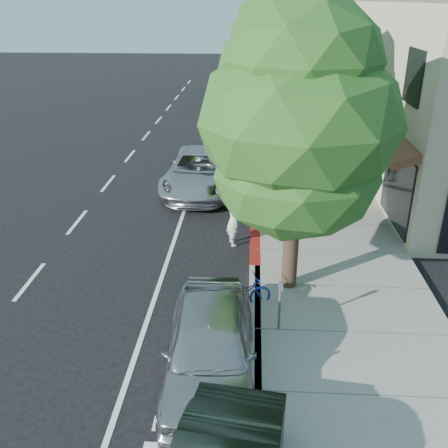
# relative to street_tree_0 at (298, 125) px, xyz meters

# --- Properties ---
(ground) EXTENTS (120.00, 120.00, 0.00)m
(ground) POSITION_rel_street_tree_0_xyz_m (-0.90, 2.00, -4.46)
(ground) COLOR black
(ground) RESTS_ON ground
(sidewalk) EXTENTS (4.60, 56.00, 0.15)m
(sidewalk) POSITION_rel_street_tree_0_xyz_m (1.40, 10.00, -4.38)
(sidewalk) COLOR gray
(sidewalk) RESTS_ON ground
(curb) EXTENTS (0.30, 56.00, 0.15)m
(curb) POSITION_rel_street_tree_0_xyz_m (-0.90, 10.00, -4.38)
(curb) COLOR #9E998E
(curb) RESTS_ON ground
(curb_red_segment) EXTENTS (0.32, 4.00, 0.15)m
(curb_red_segment) POSITION_rel_street_tree_0_xyz_m (-0.90, 3.00, -4.38)
(curb_red_segment) COLOR maroon
(curb_red_segment) RESTS_ON ground
(storefront_building) EXTENTS (10.00, 36.00, 7.00)m
(storefront_building) POSITION_rel_street_tree_0_xyz_m (8.70, 20.00, -0.96)
(storefront_building) COLOR beige
(storefront_building) RESTS_ON ground
(street_tree_0) EXTENTS (4.80, 4.80, 7.33)m
(street_tree_0) POSITION_rel_street_tree_0_xyz_m (0.00, 0.00, 0.00)
(street_tree_0) COLOR black
(street_tree_0) RESTS_ON ground
(street_tree_1) EXTENTS (4.85, 4.85, 7.63)m
(street_tree_1) POSITION_rel_street_tree_0_xyz_m (0.00, 6.00, 0.21)
(street_tree_1) COLOR black
(street_tree_1) RESTS_ON ground
(street_tree_2) EXTENTS (3.86, 3.86, 6.69)m
(street_tree_2) POSITION_rel_street_tree_0_xyz_m (0.00, 12.00, -0.28)
(street_tree_2) COLOR black
(street_tree_2) RESTS_ON ground
(street_tree_3) EXTENTS (5.42, 5.42, 7.74)m
(street_tree_3) POSITION_rel_street_tree_0_xyz_m (-0.00, 18.00, 0.17)
(street_tree_3) COLOR black
(street_tree_3) RESTS_ON ground
(street_tree_4) EXTENTS (4.84, 4.84, 7.56)m
(street_tree_4) POSITION_rel_street_tree_0_xyz_m (-0.00, 24.00, 0.16)
(street_tree_4) COLOR black
(street_tree_4) RESTS_ON ground
(street_tree_5) EXTENTS (5.27, 5.27, 7.14)m
(street_tree_5) POSITION_rel_street_tree_0_xyz_m (0.00, 30.00, -0.25)
(street_tree_5) COLOR black
(street_tree_5) RESTS_ON ground
(cyclist) EXTENTS (0.54, 0.68, 1.62)m
(cyclist) POSITION_rel_street_tree_0_xyz_m (-1.60, 2.62, -3.65)
(cyclist) COLOR silver
(cyclist) RESTS_ON ground
(bicycle) EXTENTS (1.78, 1.12, 0.88)m
(bicycle) POSITION_rel_street_tree_0_xyz_m (-1.30, -1.00, -4.02)
(bicycle) COLOR #1739A0
(bicycle) RESTS_ON ground
(silver_suv) EXTENTS (2.90, 5.82, 1.58)m
(silver_suv) POSITION_rel_street_tree_0_xyz_m (-3.10, 7.50, -3.66)
(silver_suv) COLOR #B6B6BB
(silver_suv) RESTS_ON ground
(dark_sedan) EXTENTS (1.99, 4.61, 1.47)m
(dark_sedan) POSITION_rel_street_tree_0_xyz_m (-2.40, 15.39, -3.72)
(dark_sedan) COLOR black
(dark_sedan) RESTS_ON ground
(white_pickup) EXTENTS (2.28, 5.17, 1.48)m
(white_pickup) POSITION_rel_street_tree_0_xyz_m (-3.10, 18.26, -3.72)
(white_pickup) COLOR white
(white_pickup) RESTS_ON ground
(dark_suv_far) EXTENTS (2.14, 4.62, 1.53)m
(dark_suv_far) POSITION_rel_street_tree_0_xyz_m (-2.26, 24.10, -3.69)
(dark_suv_far) COLOR black
(dark_suv_far) RESTS_ON ground
(near_car_a) EXTENTS (2.00, 4.57, 1.53)m
(near_car_a) POSITION_rel_street_tree_0_xyz_m (-1.80, -3.50, -3.69)
(near_car_a) COLOR #A4A3A8
(near_car_a) RESTS_ON ground
(pedestrian) EXTENTS (0.85, 0.69, 1.67)m
(pedestrian) POSITION_rel_street_tree_0_xyz_m (2.51, 8.64, -3.47)
(pedestrian) COLOR black
(pedestrian) RESTS_ON sidewalk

